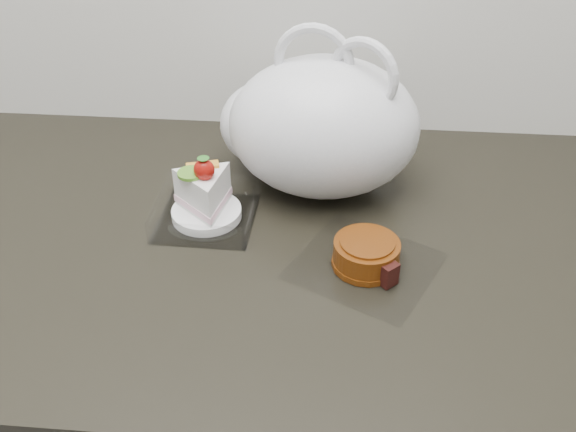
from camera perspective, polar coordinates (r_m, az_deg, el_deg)
The scene contains 3 objects.
cake_tray at distance 0.87m, azimuth -7.33°, elevation 1.20°, with size 0.13×0.13×0.10m.
mooncake_wrap at distance 0.80m, azimuth 7.02°, elevation -3.61°, with size 0.21×0.21×0.04m.
plastic_bag at distance 0.90m, azimuth 2.26°, elevation 8.04°, with size 0.33×0.28×0.24m.
Camera 1 is at (0.17, 1.02, 1.42)m, focal length 40.00 mm.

